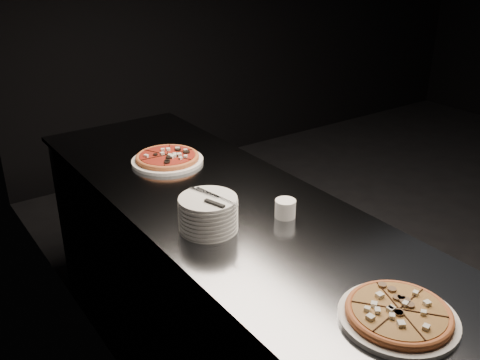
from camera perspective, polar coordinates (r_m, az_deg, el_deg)
wall_left at (r=1.68m, az=-11.01°, el=8.41°), size 0.02×5.00×2.80m
counter at (r=2.27m, az=-0.37°, el=-13.31°), size 0.74×2.44×0.92m
pizza_mushroom at (r=1.52m, az=16.54°, el=-13.58°), size 0.32×0.32×0.04m
pizza_tomato at (r=2.44m, az=-7.75°, el=2.32°), size 0.32×0.32×0.04m
plate_stack at (r=1.85m, az=-3.41°, el=-3.60°), size 0.20×0.20×0.12m
cutlery at (r=1.82m, az=-2.98°, el=-1.95°), size 0.06×0.22×0.01m
ramekin at (r=1.95m, az=4.85°, el=-3.00°), size 0.08×0.08×0.07m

